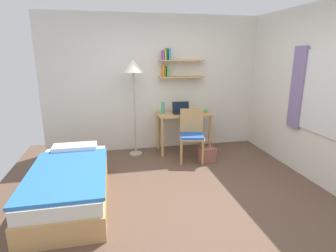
{
  "coord_description": "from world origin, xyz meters",
  "views": [
    {
      "loc": [
        -0.92,
        -3.26,
        1.89
      ],
      "look_at": [
        -0.13,
        0.51,
        0.85
      ],
      "focal_mm": 29.01,
      "sensor_mm": 36.0,
      "label": 1
    }
  ],
  "objects_px": {
    "standing_lamp": "(133,72)",
    "bed": "(70,184)",
    "water_bottle": "(163,108)",
    "book_stack": "(201,111)",
    "handbag": "(207,155)",
    "desk_chair": "(192,133)",
    "laptop": "(181,110)",
    "desk": "(184,121)"
  },
  "relations": [
    {
      "from": "desk",
      "to": "water_bottle",
      "type": "xyz_separation_m",
      "value": [
        -0.41,
        0.02,
        0.26
      ]
    },
    {
      "from": "water_bottle",
      "to": "handbag",
      "type": "xyz_separation_m",
      "value": [
        0.67,
        -0.69,
        -0.74
      ]
    },
    {
      "from": "bed",
      "to": "standing_lamp",
      "type": "xyz_separation_m",
      "value": [
        0.99,
        1.54,
        1.32
      ]
    },
    {
      "from": "desk",
      "to": "book_stack",
      "type": "bearing_deg",
      "value": 1.9
    },
    {
      "from": "handbag",
      "to": "book_stack",
      "type": "bearing_deg",
      "value": 82.25
    },
    {
      "from": "desk",
      "to": "standing_lamp",
      "type": "distance_m",
      "value": 1.34
    },
    {
      "from": "desk",
      "to": "desk_chair",
      "type": "height_order",
      "value": "desk_chair"
    },
    {
      "from": "laptop",
      "to": "book_stack",
      "type": "relative_size",
      "value": 1.36
    },
    {
      "from": "laptop",
      "to": "water_bottle",
      "type": "height_order",
      "value": "water_bottle"
    },
    {
      "from": "desk",
      "to": "handbag",
      "type": "xyz_separation_m",
      "value": [
        0.26,
        -0.68,
        -0.47
      ]
    },
    {
      "from": "desk_chair",
      "to": "laptop",
      "type": "relative_size",
      "value": 2.71
    },
    {
      "from": "standing_lamp",
      "to": "water_bottle",
      "type": "xyz_separation_m",
      "value": [
        0.54,
        0.04,
        -0.68
      ]
    },
    {
      "from": "standing_lamp",
      "to": "bed",
      "type": "bearing_deg",
      "value": -122.77
    },
    {
      "from": "desk_chair",
      "to": "book_stack",
      "type": "distance_m",
      "value": 0.67
    },
    {
      "from": "desk",
      "to": "standing_lamp",
      "type": "bearing_deg",
      "value": -178.84
    },
    {
      "from": "standing_lamp",
      "to": "water_bottle",
      "type": "distance_m",
      "value": 0.87
    },
    {
      "from": "book_stack",
      "to": "handbag",
      "type": "bearing_deg",
      "value": -97.75
    },
    {
      "from": "bed",
      "to": "desk",
      "type": "xyz_separation_m",
      "value": [
        1.94,
        1.56,
        0.38
      ]
    },
    {
      "from": "bed",
      "to": "handbag",
      "type": "height_order",
      "value": "bed"
    },
    {
      "from": "desk",
      "to": "standing_lamp",
      "type": "xyz_separation_m",
      "value": [
        -0.95,
        -0.02,
        0.94
      ]
    },
    {
      "from": "bed",
      "to": "standing_lamp",
      "type": "height_order",
      "value": "standing_lamp"
    },
    {
      "from": "desk",
      "to": "book_stack",
      "type": "height_order",
      "value": "book_stack"
    },
    {
      "from": "bed",
      "to": "desk_chair",
      "type": "xyz_separation_m",
      "value": [
        1.96,
        1.06,
        0.27
      ]
    },
    {
      "from": "desk",
      "to": "book_stack",
      "type": "relative_size",
      "value": 4.1
    },
    {
      "from": "water_bottle",
      "to": "bed",
      "type": "bearing_deg",
      "value": -134.19
    },
    {
      "from": "desk_chair",
      "to": "book_stack",
      "type": "height_order",
      "value": "desk_chair"
    },
    {
      "from": "desk",
      "to": "laptop",
      "type": "height_order",
      "value": "laptop"
    },
    {
      "from": "desk",
      "to": "handbag",
      "type": "relative_size",
      "value": 2.45
    },
    {
      "from": "water_bottle",
      "to": "desk_chair",
      "type": "bearing_deg",
      "value": -50.49
    },
    {
      "from": "handbag",
      "to": "bed",
      "type": "bearing_deg",
      "value": -158.14
    },
    {
      "from": "book_stack",
      "to": "handbag",
      "type": "xyz_separation_m",
      "value": [
        -0.09,
        -0.69,
        -0.65
      ]
    },
    {
      "from": "book_stack",
      "to": "laptop",
      "type": "bearing_deg",
      "value": -179.76
    },
    {
      "from": "laptop",
      "to": "bed",
      "type": "bearing_deg",
      "value": -140.34
    },
    {
      "from": "water_bottle",
      "to": "book_stack",
      "type": "bearing_deg",
      "value": -0.42
    },
    {
      "from": "bed",
      "to": "laptop",
      "type": "bearing_deg",
      "value": 39.66
    },
    {
      "from": "desk",
      "to": "water_bottle",
      "type": "distance_m",
      "value": 0.48
    },
    {
      "from": "laptop",
      "to": "handbag",
      "type": "xyz_separation_m",
      "value": [
        0.31,
        -0.69,
        -0.68
      ]
    },
    {
      "from": "handbag",
      "to": "water_bottle",
      "type": "bearing_deg",
      "value": 133.84
    },
    {
      "from": "bed",
      "to": "laptop",
      "type": "xyz_separation_m",
      "value": [
        1.89,
        1.57,
        0.58
      ]
    },
    {
      "from": "bed",
      "to": "water_bottle",
      "type": "xyz_separation_m",
      "value": [
        1.53,
        1.58,
        0.64
      ]
    },
    {
      "from": "book_stack",
      "to": "bed",
      "type": "bearing_deg",
      "value": -145.59
    },
    {
      "from": "laptop",
      "to": "book_stack",
      "type": "bearing_deg",
      "value": 0.24
    }
  ]
}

